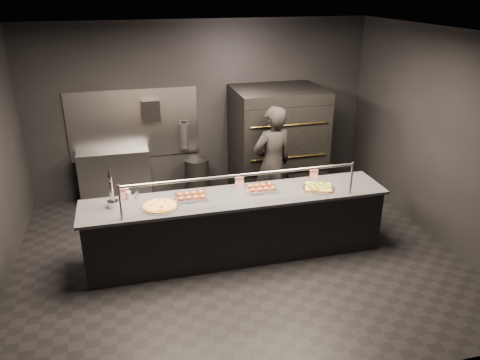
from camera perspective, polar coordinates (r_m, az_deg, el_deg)
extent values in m
plane|color=black|center=(6.68, -0.37, -9.13)|extent=(6.00, 6.00, 0.00)
plane|color=black|center=(5.68, -0.44, 17.45)|extent=(6.00, 6.00, 0.00)
cube|color=black|center=(8.36, -4.63, 8.72)|extent=(6.00, 0.04, 3.00)
cube|color=black|center=(3.87, 8.77, -9.24)|extent=(6.00, 0.04, 3.00)
cube|color=black|center=(7.31, 23.15, 4.83)|extent=(0.04, 5.00, 3.00)
cube|color=#99999E|center=(8.28, -12.81, 6.64)|extent=(2.20, 0.02, 1.20)
cube|color=black|center=(6.45, -0.38, -5.81)|extent=(4.00, 0.70, 0.88)
cube|color=#39393F|center=(6.24, -0.39, -2.11)|extent=(4.10, 0.78, 0.04)
cylinder|color=#99999E|center=(5.72, -14.39, -2.65)|extent=(0.03, 0.03, 0.45)
cylinder|color=#99999E|center=(6.40, 13.43, 0.26)|extent=(0.03, 0.03, 0.45)
cylinder|color=#99999E|center=(5.80, 0.33, 0.61)|extent=(3.00, 0.04, 0.04)
cube|color=black|center=(8.47, 4.37, 0.35)|extent=(1.50, 1.15, 0.60)
cube|color=black|center=(8.26, 4.49, 4.20)|extent=(1.50, 1.20, 0.55)
cube|color=black|center=(8.10, 4.61, 7.89)|extent=(1.50, 1.20, 0.55)
cube|color=black|center=(8.01, 4.70, 10.44)|extent=(1.50, 1.20, 0.18)
cylinder|color=gold|center=(7.71, 5.96, 2.75)|extent=(1.30, 0.02, 0.02)
cylinder|color=gold|center=(7.54, 6.13, 6.68)|extent=(1.30, 0.02, 0.02)
cube|color=#99999E|center=(8.40, -14.98, 0.52)|extent=(1.20, 0.35, 0.90)
cube|color=black|center=(8.14, -10.81, 8.36)|extent=(0.30, 0.20, 0.35)
cylinder|color=#B2B2B7|center=(8.34, -6.79, 5.37)|extent=(0.14, 0.14, 0.45)
cube|color=black|center=(8.26, -6.87, 7.02)|extent=(0.10, 0.06, 0.06)
cylinder|color=silver|center=(6.14, -15.23, -2.82)|extent=(0.14, 0.14, 0.08)
cylinder|color=silver|center=(6.06, -15.40, -1.26)|extent=(0.05, 0.05, 0.37)
cylinder|color=silver|center=(5.92, -15.56, -0.13)|extent=(0.02, 0.10, 0.02)
cone|color=black|center=(5.97, -15.66, 0.97)|extent=(0.05, 0.05, 0.14)
cylinder|color=silver|center=(6.01, -9.74, -3.24)|extent=(0.49, 0.49, 0.01)
cylinder|color=gold|center=(6.01, -9.75, -3.13)|extent=(0.43, 0.43, 0.02)
cylinder|color=gold|center=(6.00, -9.75, -3.03)|extent=(0.37, 0.37, 0.01)
cube|color=silver|center=(6.20, -5.97, -2.11)|extent=(0.45, 0.36, 0.02)
ellipsoid|color=#AB6F24|center=(6.11, -7.20, -2.25)|extent=(0.08, 0.08, 0.05)
ellipsoid|color=#AB6F24|center=(6.24, -7.37, -1.72)|extent=(0.08, 0.08, 0.05)
ellipsoid|color=#AB6F24|center=(6.12, -6.32, -2.16)|extent=(0.08, 0.08, 0.05)
ellipsoid|color=#AB6F24|center=(6.25, -6.51, -1.64)|extent=(0.08, 0.08, 0.05)
ellipsoid|color=#AB6F24|center=(6.13, -5.44, -2.07)|extent=(0.08, 0.08, 0.05)
ellipsoid|color=#AB6F24|center=(6.26, -5.65, -1.55)|extent=(0.08, 0.08, 0.05)
ellipsoid|color=#AB6F24|center=(6.15, -4.57, -1.98)|extent=(0.08, 0.08, 0.05)
ellipsoid|color=#AB6F24|center=(6.27, -4.79, -1.46)|extent=(0.08, 0.08, 0.05)
cube|color=silver|center=(6.42, 2.60, -1.11)|extent=(0.48, 0.40, 0.02)
ellipsoid|color=#AB6F24|center=(6.31, 1.54, -1.23)|extent=(0.08, 0.08, 0.05)
ellipsoid|color=#AB6F24|center=(6.43, 1.20, -0.74)|extent=(0.08, 0.08, 0.05)
ellipsoid|color=#AB6F24|center=(6.33, 2.37, -1.14)|extent=(0.08, 0.08, 0.05)
ellipsoid|color=#AB6F24|center=(6.46, 2.01, -0.65)|extent=(0.08, 0.08, 0.05)
ellipsoid|color=#AB6F24|center=(6.36, 3.19, -1.05)|extent=(0.08, 0.08, 0.05)
ellipsoid|color=#AB6F24|center=(6.48, 2.83, -0.56)|extent=(0.08, 0.08, 0.05)
ellipsoid|color=#AB6F24|center=(6.39, 4.01, -0.96)|extent=(0.08, 0.08, 0.05)
ellipsoid|color=#AB6F24|center=(6.51, 3.63, -0.48)|extent=(0.08, 0.08, 0.05)
cylinder|color=silver|center=(6.54, 9.53, -1.00)|extent=(0.45, 0.45, 0.01)
cube|color=gold|center=(6.53, 9.54, -0.87)|extent=(0.45, 0.43, 0.02)
cube|color=gold|center=(6.53, 9.54, -0.78)|extent=(0.42, 0.40, 0.01)
cube|color=#4B9C31|center=(6.52, 9.55, -0.71)|extent=(0.40, 0.38, 0.01)
cylinder|color=silver|center=(6.30, -13.44, -1.81)|extent=(0.06, 0.06, 0.11)
cylinder|color=silver|center=(6.31, -12.48, -1.80)|extent=(0.05, 0.05, 0.08)
cube|color=white|center=(6.31, -13.94, -1.62)|extent=(0.12, 0.04, 0.15)
cube|color=white|center=(6.48, -0.07, -0.23)|extent=(0.12, 0.04, 0.15)
cube|color=white|center=(6.82, 9.00, 0.69)|extent=(0.12, 0.04, 0.15)
cylinder|color=black|center=(8.33, -5.26, 0.29)|extent=(0.42, 0.42, 0.70)
imported|color=black|center=(7.33, 3.95, 1.95)|extent=(0.76, 0.59, 1.85)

